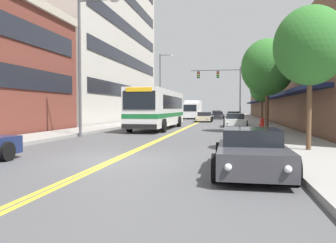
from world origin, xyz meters
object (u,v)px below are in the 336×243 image
(car_red_parked_left_mid, at_px, (169,117))
(car_white_parked_right_mid, at_px, (235,121))
(car_slate_blue_moving_lead, at_px, (217,114))
(street_lamp_left_far, at_px, (162,82))
(street_tree_right_near, at_px, (310,46))
(street_tree_right_mid, at_px, (267,67))
(car_dark_grey_parked_right_foreground, at_px, (251,152))
(car_beige_parked_right_far, at_px, (234,116))
(city_bus, at_px, (159,108))
(fire_hydrant, at_px, (262,125))
(street_tree_right_far, at_px, (262,89))
(street_lamp_left_near, at_px, (85,55))
(car_charcoal_moving_third, at_px, (218,115))
(car_champagne_moving_second, at_px, (204,117))
(traffic_signal_mast, at_px, (224,83))
(box_truck, at_px, (193,109))

(car_red_parked_left_mid, bearing_deg, car_white_parked_right_mid, -55.78)
(car_slate_blue_moving_lead, bearing_deg, street_lamp_left_far, -106.50)
(street_tree_right_near, height_order, street_tree_right_mid, street_tree_right_mid)
(car_dark_grey_parked_right_foreground, height_order, car_beige_parked_right_far, car_beige_parked_right_far)
(city_bus, xyz_separation_m, fire_hydrant, (8.07, -4.88, -1.17))
(car_beige_parked_right_far, height_order, street_tree_right_near, street_tree_right_near)
(street_tree_right_near, xyz_separation_m, fire_hydrant, (-0.86, 9.15, -3.47))
(street_tree_right_near, bearing_deg, street_tree_right_far, 89.04)
(street_tree_right_near, relative_size, fire_hydrant, 5.80)
(car_dark_grey_parked_right_foreground, bearing_deg, street_lamp_left_near, 133.58)
(car_charcoal_moving_third, bearing_deg, fire_hydrant, -82.71)
(car_slate_blue_moving_lead, distance_m, street_tree_right_far, 29.29)
(car_slate_blue_moving_lead, bearing_deg, car_white_parked_right_mid, -84.75)
(car_slate_blue_moving_lead, height_order, street_tree_right_near, street_tree_right_near)
(car_white_parked_right_mid, xyz_separation_m, street_tree_right_mid, (2.08, -7.61, 4.05))
(car_champagne_moving_second, bearing_deg, car_slate_blue_moving_lead, 88.05)
(city_bus, relative_size, car_champagne_moving_second, 2.69)
(car_red_parked_left_mid, distance_m, street_tree_right_far, 14.88)
(car_beige_parked_right_far, xyz_separation_m, street_tree_right_far, (2.82, -10.70, 3.22))
(car_champagne_moving_second, distance_m, traffic_signal_mast, 6.00)
(car_charcoal_moving_third, xyz_separation_m, street_lamp_left_far, (-7.03, -11.02, 4.60))
(car_charcoal_moving_third, bearing_deg, street_tree_right_far, -73.58)
(city_bus, distance_m, fire_hydrant, 9.50)
(street_tree_right_mid, bearing_deg, car_charcoal_moving_third, 98.63)
(traffic_signal_mast, relative_size, street_lamp_left_near, 0.86)
(car_white_parked_right_mid, relative_size, car_champagne_moving_second, 1.04)
(car_dark_grey_parked_right_foreground, bearing_deg, car_champagne_moving_second, 96.57)
(street_tree_right_far, bearing_deg, car_beige_parked_right_far, 104.78)
(car_red_parked_left_mid, xyz_separation_m, car_white_parked_right_mid, (8.77, -12.89, -0.01))
(street_lamp_left_far, distance_m, street_tree_right_near, 31.78)
(car_champagne_moving_second, bearing_deg, box_truck, 103.35)
(car_white_parked_right_mid, distance_m, street_tree_right_far, 5.99)
(street_lamp_left_far, height_order, fire_hydrant, street_lamp_left_far)
(car_beige_parked_right_far, distance_m, car_slate_blue_moving_lead, 18.07)
(street_tree_right_near, xyz_separation_m, street_tree_right_mid, (-0.38, 10.90, 0.53))
(car_white_parked_right_mid, distance_m, fire_hydrant, 9.49)
(car_slate_blue_moving_lead, distance_m, street_lamp_left_far, 23.13)
(city_bus, bearing_deg, car_dark_grey_parked_right_foreground, -70.19)
(street_tree_right_mid, distance_m, street_tree_right_far, 11.83)
(street_tree_right_mid, bearing_deg, traffic_signal_mast, 99.18)
(city_bus, relative_size, street_lamp_left_far, 1.36)
(traffic_signal_mast, bearing_deg, fire_hydrant, -82.70)
(car_dark_grey_parked_right_foreground, height_order, car_slate_blue_moving_lead, car_slate_blue_moving_lead)
(car_champagne_moving_second, xyz_separation_m, fire_hydrant, (5.35, -19.88, 0.05))
(car_beige_parked_right_far, xyz_separation_m, car_charcoal_moving_third, (-2.42, 7.09, -0.03))
(car_dark_grey_parked_right_foreground, relative_size, street_tree_right_far, 0.85)
(street_lamp_left_near, bearing_deg, car_charcoal_moving_third, 78.81)
(car_white_parked_right_mid, bearing_deg, city_bus, -145.34)
(car_white_parked_right_mid, relative_size, box_truck, 0.64)
(street_lamp_left_far, bearing_deg, car_champagne_moving_second, -4.19)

